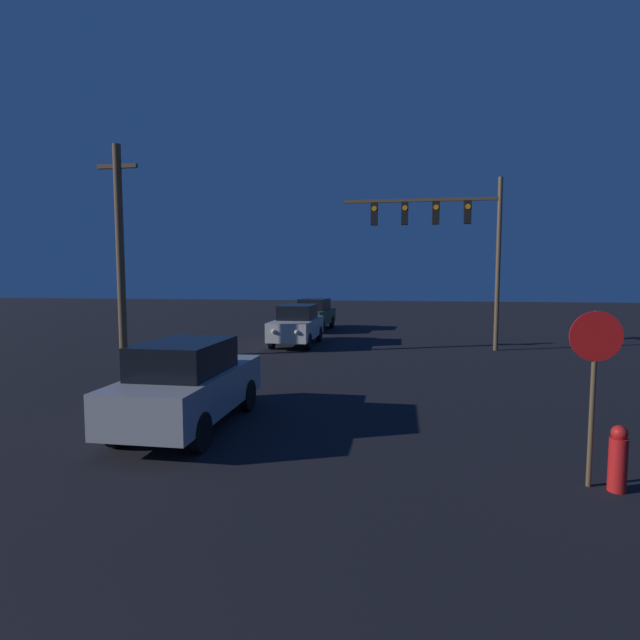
% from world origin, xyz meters
% --- Properties ---
extents(car_near, '(1.70, 4.36, 1.72)m').
position_xyz_m(car_near, '(-1.65, 8.87, 0.88)').
color(car_near, '#99999E').
rests_on(car_near, ground_plane).
extents(car_mid, '(1.70, 4.36, 1.72)m').
position_xyz_m(car_mid, '(-1.98, 20.71, 0.88)').
color(car_mid, beige).
rests_on(car_mid, ground_plane).
extents(car_far, '(1.90, 4.42, 1.72)m').
position_xyz_m(car_far, '(-2.30, 26.69, 0.88)').
color(car_far, '#1E4728').
rests_on(car_far, ground_plane).
extents(traffic_signal_mast, '(6.19, 0.30, 6.80)m').
position_xyz_m(traffic_signal_mast, '(4.26, 20.45, 4.78)').
color(traffic_signal_mast, brown).
rests_on(traffic_signal_mast, ground_plane).
extents(stop_sign, '(0.69, 0.07, 2.49)m').
position_xyz_m(stop_sign, '(5.07, 7.16, 1.73)').
color(stop_sign, brown).
rests_on(stop_sign, ground_plane).
extents(utility_pole, '(1.47, 0.28, 7.53)m').
position_xyz_m(utility_pole, '(-7.42, 16.23, 3.90)').
color(utility_pole, brown).
rests_on(utility_pole, ground_plane).
extents(fire_hydrant, '(0.24, 0.24, 0.93)m').
position_xyz_m(fire_hydrant, '(5.40, 7.06, 0.46)').
color(fire_hydrant, red).
rests_on(fire_hydrant, ground_plane).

